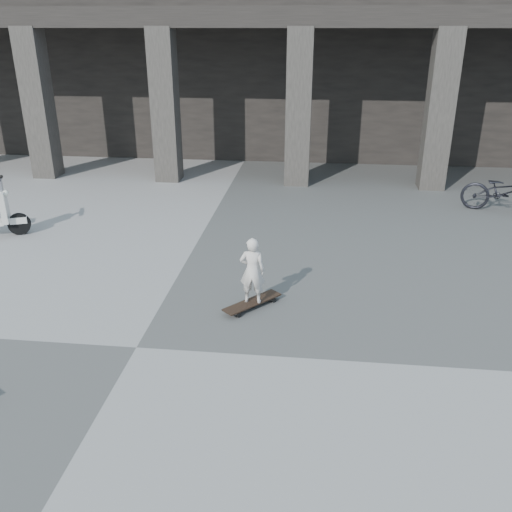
# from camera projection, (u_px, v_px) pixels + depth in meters

# --- Properties ---
(ground) EXTENTS (90.00, 90.00, 0.00)m
(ground) POSITION_uv_depth(u_px,v_px,m) (136.00, 347.00, 7.32)
(ground) COLOR #474745
(ground) RESTS_ON ground
(colonnade) EXTENTS (28.00, 8.82, 6.00)m
(colonnade) POSITION_uv_depth(u_px,v_px,m) (254.00, 56.00, 18.71)
(colonnade) COLOR black
(colonnade) RESTS_ON ground
(longboard) EXTENTS (0.86, 0.92, 0.10)m
(longboard) POSITION_uv_depth(u_px,v_px,m) (252.00, 303.00, 8.34)
(longboard) COLOR black
(longboard) RESTS_ON ground
(child) EXTENTS (0.38, 0.25, 1.04)m
(child) POSITION_uv_depth(u_px,v_px,m) (252.00, 271.00, 8.12)
(child) COLOR beige
(child) RESTS_ON longboard
(bicycle) EXTENTS (2.00, 1.22, 0.99)m
(bicycle) POSITION_uv_depth(u_px,v_px,m) (505.00, 192.00, 12.42)
(bicycle) COLOR black
(bicycle) RESTS_ON ground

